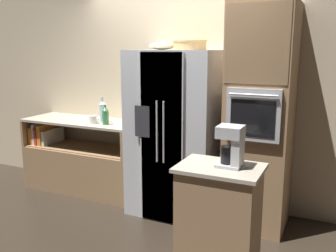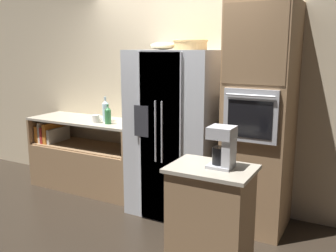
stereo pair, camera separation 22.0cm
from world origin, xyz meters
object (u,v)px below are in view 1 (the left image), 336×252
Objects in this scene: wicker_basket at (190,44)px; coffee_maker at (233,145)px; wall_oven at (260,118)px; fruit_bowl at (162,46)px; bottle_tall at (105,116)px; bottle_short at (102,111)px; refrigerator at (176,133)px; mug at (93,119)px.

coffee_maker is (0.81, -1.12, -0.77)m from wicker_basket.
coffee_maker is (0.01, -1.07, -0.02)m from wall_oven.
wall_oven is at bearing -1.21° from fruit_bowl.
bottle_short is (-0.12, 0.11, 0.03)m from bottle_tall.
refrigerator reaches higher than coffee_maker.
bottle_tall is (-1.84, -0.08, -0.10)m from wall_oven.
wall_oven is 2.03m from mug.
wicker_basket is 1.53m from mug.
bottle_short is 2.37× the size of mug.
wicker_basket is 1.18× the size of coffee_maker.
refrigerator is at bearing -138.91° from wicker_basket.
refrigerator reaches higher than bottle_short.
bottle_short is at bearing 179.45° from fruit_bowl.
refrigerator is 0.93m from bottle_tall.
wall_oven reaches higher than coffee_maker.
fruit_bowl reaches higher than mug.
mug is 2.27m from coffee_maker.
wall_oven reaches higher than bottle_tall.
mug is (-0.06, -0.11, -0.09)m from bottle_short.
bottle_tall is 0.76× the size of bottle_short.
bottle_short is at bearing 137.33° from bottle_tall.
refrigerator is 7.65× the size of bottle_tall.
wall_oven is 6.07× the size of wicker_basket.
fruit_bowl is 1.15m from bottle_short.
fruit_bowl is at bearing -0.55° from bottle_short.
bottle_tall is at bearing 151.81° from coffee_maker.
wall_oven is 8.04× the size of fruit_bowl.
coffee_maker is at bearing -25.96° from mug.
wicker_basket reaches higher than bottle_tall.
wall_oven is 1.34m from fruit_bowl.
fruit_bowl reaches higher than coffee_maker.
fruit_bowl is at bearing 8.25° from bottle_tall.
bottle_short is at bearing 179.07° from wall_oven.
coffee_maker is at bearing -54.11° from wicker_basket.
refrigerator is 5.71× the size of coffee_maker.
wall_oven is at bearing 90.57° from coffee_maker.
bottle_tall is (-0.92, -0.03, 0.13)m from refrigerator.
bottle_tall is (-1.04, -0.13, -0.84)m from wicker_basket.
wall_oven is at bearing 2.93° from refrigerator.
wall_oven is 1.07m from coffee_maker.
fruit_bowl is 2.14× the size of mug.
bottle_short is at bearing -178.98° from wicker_basket.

